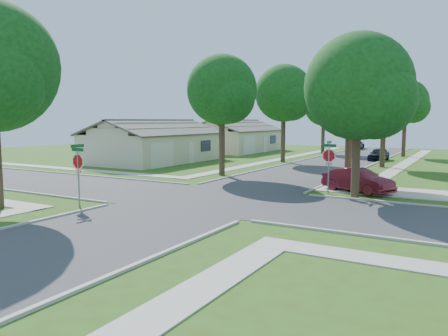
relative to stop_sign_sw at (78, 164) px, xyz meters
name	(u,v)px	position (x,y,z in m)	size (l,w,h in m)	color
ground	(213,199)	(4.70, 4.70, -2.03)	(100.00, 100.00, 0.00)	#314C14
road_ns	(213,199)	(4.70, 4.70, -2.03)	(7.00, 100.00, 0.02)	#333335
sidewalk_ne	(407,163)	(10.80, 30.70, -2.01)	(1.20, 40.00, 0.04)	#9E9B91
sidewalk_nw	(288,158)	(-1.40, 30.70, -2.01)	(1.20, 40.00, 0.04)	#9E9B91
driveway	(395,192)	(12.60, 11.80, -2.01)	(8.80, 3.60, 0.05)	#9E9B91
stop_sign_sw	(78,164)	(0.00, 0.00, 0.00)	(1.05, 0.80, 2.98)	gray
stop_sign_ne	(329,158)	(9.40, 9.40, 0.00)	(1.05, 0.80, 2.98)	gray
tree_e_near	(351,96)	(9.45, 13.71, 3.61)	(4.97, 4.80, 8.28)	#38281C
tree_e_mid	(385,96)	(9.46, 25.71, 4.22)	(5.59, 5.40, 9.21)	#38281C
tree_e_far	(406,104)	(9.45, 38.71, 3.95)	(5.17, 5.00, 8.72)	#38281C
tree_w_near	(223,93)	(0.06, 13.71, 4.08)	(5.38, 5.20, 8.97)	#38281C
tree_w_mid	(284,96)	(0.06, 25.71, 4.46)	(5.80, 5.60, 9.56)	#38281C
tree_w_far	(324,109)	(0.05, 38.71, 3.48)	(4.76, 4.60, 8.04)	#38281C
tree_ne_corner	(359,92)	(11.06, 8.91, 3.56)	(5.80, 5.60, 8.66)	#38281C
house_nw_near	(154,147)	(-11.29, 19.70, -0.51)	(8.42, 13.60, 4.23)	beige
house_nw_far	(235,140)	(-11.29, 36.70, -0.51)	(8.42, 13.60, 4.23)	beige
car_driveway	(358,180)	(10.70, 10.78, -1.34)	(1.46, 4.20, 1.38)	#5A121E
car_curb_east	(379,154)	(7.90, 32.22, -1.38)	(1.53, 3.81, 1.30)	black
car_curb_west	(356,144)	(1.50, 49.70, -1.36)	(1.88, 4.62, 1.34)	black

